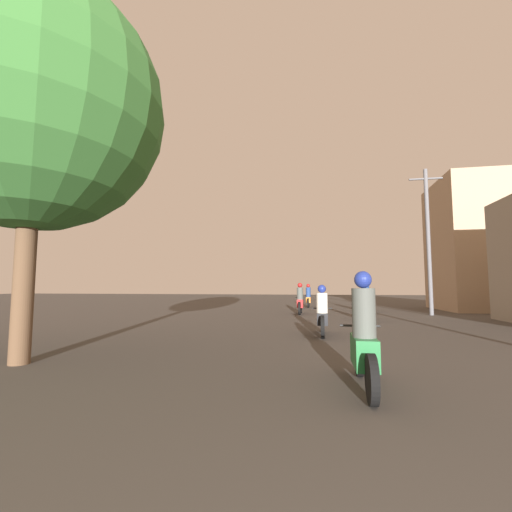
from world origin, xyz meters
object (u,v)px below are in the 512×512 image
(motorcycle_green, at_px, (364,342))
(building_right_far, at_px, (490,244))
(motorcycle_silver, at_px, (366,304))
(motorcycle_red, at_px, (300,301))
(street_tree, at_px, (34,106))
(utility_pole_far, at_px, (428,238))
(motorcycle_black, at_px, (322,315))
(motorcycle_orange, at_px, (308,298))
(motorcycle_blue, at_px, (365,301))

(motorcycle_green, height_order, building_right_far, building_right_far)
(motorcycle_silver, bearing_deg, motorcycle_red, 138.68)
(motorcycle_red, height_order, street_tree, street_tree)
(motorcycle_green, distance_m, building_right_far, 20.18)
(utility_pole_far, relative_size, street_tree, 1.00)
(motorcycle_black, height_order, motorcycle_orange, motorcycle_orange)
(motorcycle_green, distance_m, utility_pole_far, 14.46)
(motorcycle_silver, xyz_separation_m, utility_pole_far, (3.52, 3.17, 3.19))
(building_right_far, bearing_deg, motorcycle_blue, -162.69)
(motorcycle_red, bearing_deg, utility_pole_far, 8.57)
(motorcycle_black, bearing_deg, motorcycle_red, 105.67)
(building_right_far, bearing_deg, motorcycle_silver, -138.00)
(motorcycle_black, bearing_deg, building_right_far, 58.50)
(motorcycle_red, distance_m, building_right_far, 12.48)
(motorcycle_red, height_order, utility_pole_far, utility_pole_far)
(motorcycle_blue, height_order, building_right_far, building_right_far)
(motorcycle_orange, xyz_separation_m, building_right_far, (10.87, -1.19, 3.29))
(motorcycle_black, bearing_deg, motorcycle_blue, 83.78)
(motorcycle_black, height_order, building_right_far, building_right_far)
(motorcycle_blue, relative_size, utility_pole_far, 0.27)
(motorcycle_silver, xyz_separation_m, motorcycle_orange, (-2.65, 8.59, -0.04))
(motorcycle_silver, bearing_deg, street_tree, -125.18)
(motorcycle_green, xyz_separation_m, motorcycle_orange, (-1.33, 18.67, -0.02))
(building_right_far, xyz_separation_m, street_tree, (-15.57, -17.02, 1.03))
(motorcycle_red, xyz_separation_m, building_right_far, (11.11, 4.66, 3.28))
(motorcycle_silver, distance_m, street_tree, 12.84)
(motorcycle_black, distance_m, utility_pole_far, 10.21)
(motorcycle_green, relative_size, motorcycle_orange, 1.04)
(motorcycle_blue, relative_size, building_right_far, 0.25)
(motorcycle_green, height_order, motorcycle_black, motorcycle_green)
(motorcycle_red, xyz_separation_m, street_tree, (-4.46, -12.37, 4.30))
(motorcycle_blue, bearing_deg, motorcycle_red, -155.05)
(motorcycle_red, bearing_deg, motorcycle_silver, -38.74)
(motorcycle_blue, height_order, street_tree, street_tree)
(motorcycle_red, height_order, motorcycle_orange, motorcycle_red)
(utility_pole_far, bearing_deg, motorcycle_silver, -138.01)
(motorcycle_red, relative_size, building_right_far, 0.25)
(motorcycle_orange, relative_size, street_tree, 0.26)
(motorcycle_silver, relative_size, motorcycle_red, 1.00)
(motorcycle_green, distance_m, motorcycle_orange, 18.72)
(motorcycle_silver, bearing_deg, motorcycle_orange, 109.32)
(motorcycle_red, bearing_deg, motorcycle_blue, 37.81)
(motorcycle_silver, height_order, motorcycle_blue, motorcycle_silver)
(motorcycle_silver, bearing_deg, motorcycle_green, -95.24)
(utility_pole_far, distance_m, street_tree, 16.82)
(motorcycle_red, height_order, motorcycle_blue, motorcycle_red)
(motorcycle_green, distance_m, motorcycle_red, 12.92)
(motorcycle_orange, distance_m, building_right_far, 11.42)
(motorcycle_black, xyz_separation_m, utility_pole_far, (5.36, 8.04, 3.27))
(motorcycle_orange, height_order, utility_pole_far, utility_pole_far)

